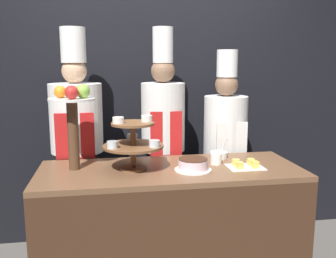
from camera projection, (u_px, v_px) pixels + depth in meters
The scene contains 11 objects.
wall_back at pixel (152, 85), 3.35m from camera, with size 10.00×0.06×2.80m.
buffet_counter at pixel (170, 231), 2.60m from camera, with size 1.76×0.68×0.90m.
tiered_stand at pixel (133, 141), 2.45m from camera, with size 0.40×0.40×0.36m.
fruit_pedestal at pixel (73, 111), 2.42m from camera, with size 0.30×0.30×0.56m.
cake_round at pixel (193, 165), 2.46m from camera, with size 0.25×0.25×0.08m.
cup_white at pixel (216, 159), 2.61m from camera, with size 0.08×0.08×0.07m.
cake_square_tray at pixel (245, 165), 2.53m from camera, with size 0.24×0.18×0.05m.
serving_bowl_far at pixel (219, 155), 2.78m from camera, with size 0.13×0.13×0.15m.
chef_left at pixel (77, 139), 2.95m from camera, with size 0.41×0.41×1.86m.
chef_center_left at pixel (163, 136), 3.05m from camera, with size 0.35×0.35×1.87m.
chef_center_right at pixel (225, 143), 3.15m from camera, with size 0.36×0.36×1.70m.
Camera 1 is at (-0.41, -2.05, 1.61)m, focal length 40.00 mm.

